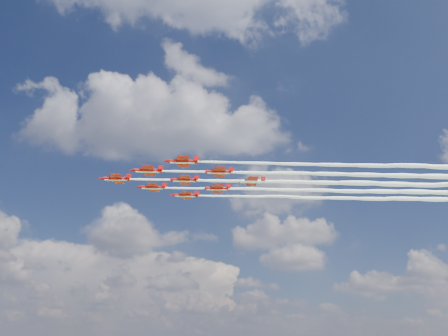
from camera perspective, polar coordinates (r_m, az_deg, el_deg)
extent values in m
cylinder|color=red|center=(134.10, -13.93, -1.37)|extent=(7.11, 1.27, 0.97)
cone|color=red|center=(135.02, -15.77, -1.32)|extent=(1.81, 1.05, 0.97)
cone|color=red|center=(133.36, -12.17, -1.41)|extent=(1.36, 0.94, 0.88)
ellipsoid|color=black|center=(134.59, -14.65, -1.19)|extent=(1.87, 0.88, 0.63)
cube|color=red|center=(134.00, -13.74, -1.39)|extent=(3.17, 8.25, 0.12)
cube|color=red|center=(133.46, -12.44, -1.41)|extent=(1.37, 3.23, 0.11)
cube|color=red|center=(133.72, -12.33, -1.09)|extent=(1.42, 0.18, 1.59)
cube|color=white|center=(133.95, -13.94, -1.55)|extent=(6.66, 1.08, 0.11)
cylinder|color=red|center=(125.98, -9.95, -0.33)|extent=(7.11, 1.27, 0.97)
cone|color=red|center=(126.61, -11.94, -0.28)|extent=(1.81, 1.05, 0.97)
cone|color=red|center=(125.53, -8.07, -0.36)|extent=(1.36, 0.94, 0.88)
ellipsoid|color=black|center=(126.36, -10.73, -0.14)|extent=(1.87, 0.88, 0.63)
cube|color=red|center=(125.91, -9.75, -0.35)|extent=(3.17, 8.25, 0.12)
cube|color=red|center=(125.59, -8.35, -0.36)|extent=(1.37, 3.23, 0.11)
cube|color=red|center=(125.87, -8.25, -0.02)|extent=(1.42, 0.18, 1.59)
cube|color=white|center=(125.82, -9.96, -0.51)|extent=(6.66, 1.08, 0.11)
cylinder|color=red|center=(139.11, -9.32, -2.51)|extent=(7.11, 1.27, 0.97)
cone|color=red|center=(139.68, -11.13, -2.47)|extent=(1.81, 1.05, 0.97)
cone|color=red|center=(138.70, -7.61, -2.56)|extent=(1.36, 0.94, 0.88)
ellipsoid|color=black|center=(139.46, -10.03, -2.34)|extent=(1.87, 0.88, 0.63)
cube|color=red|center=(139.05, -9.14, -2.54)|extent=(3.17, 8.25, 0.12)
cube|color=red|center=(138.76, -7.87, -2.55)|extent=(1.37, 3.23, 0.11)
cube|color=red|center=(139.01, -7.78, -2.24)|extent=(1.42, 0.18, 1.59)
cube|color=white|center=(138.96, -9.33, -2.69)|extent=(6.66, 1.08, 0.11)
cylinder|color=red|center=(118.60, -5.46, 0.86)|extent=(7.11, 1.27, 0.97)
cone|color=red|center=(118.89, -7.59, 0.90)|extent=(1.81, 1.05, 0.97)
cone|color=red|center=(118.48, -3.45, 0.82)|extent=(1.36, 0.94, 0.88)
ellipsoid|color=black|center=(118.85, -6.30, 1.05)|extent=(1.87, 0.88, 0.63)
cube|color=red|center=(118.56, -5.24, 0.83)|extent=(3.17, 8.25, 0.12)
cube|color=red|center=(118.49, -3.75, 0.82)|extent=(1.37, 3.23, 0.11)
cube|color=red|center=(118.80, -3.65, 1.18)|extent=(1.42, 0.18, 1.59)
cube|color=white|center=(118.43, -5.46, 0.66)|extent=(6.66, 1.08, 0.11)
cylinder|color=red|center=(131.70, -5.24, -1.57)|extent=(7.11, 1.27, 0.97)
cone|color=red|center=(131.97, -7.16, -1.53)|extent=(1.81, 1.05, 0.97)
cone|color=red|center=(131.59, -3.43, -1.61)|extent=(1.36, 0.94, 0.88)
ellipsoid|color=black|center=(131.93, -6.00, -1.39)|extent=(1.87, 0.88, 0.63)
cube|color=red|center=(131.67, -5.05, -1.59)|extent=(3.17, 8.25, 0.12)
cube|color=red|center=(131.60, -3.70, -1.60)|extent=(1.37, 3.23, 0.11)
cube|color=red|center=(131.88, -3.61, -1.28)|extent=(1.42, 0.18, 1.59)
cube|color=white|center=(131.55, -5.24, -1.75)|extent=(6.66, 1.08, 0.11)
cylinder|color=red|center=(145.00, -5.06, -3.56)|extent=(7.11, 1.27, 0.97)
cone|color=red|center=(145.24, -6.80, -3.52)|extent=(1.81, 1.05, 0.97)
cone|color=red|center=(144.90, -3.41, -3.59)|extent=(1.36, 0.94, 0.88)
ellipsoid|color=black|center=(145.21, -5.75, -3.39)|extent=(1.87, 0.88, 0.63)
cube|color=red|center=(144.97, -4.88, -3.58)|extent=(3.17, 8.25, 0.12)
cube|color=red|center=(144.91, -3.66, -3.59)|extent=(1.37, 3.23, 0.11)
cube|color=red|center=(145.17, -3.58, -3.29)|extent=(1.42, 0.18, 1.59)
cube|color=white|center=(144.86, -5.06, -3.72)|extent=(6.66, 1.08, 0.11)
cylinder|color=red|center=(125.08, -0.70, -0.51)|extent=(7.11, 1.27, 0.97)
cone|color=red|center=(125.00, -2.72, -0.47)|extent=(1.81, 1.05, 0.97)
cone|color=red|center=(125.30, 1.20, -0.55)|extent=(1.36, 0.94, 0.88)
ellipsoid|color=black|center=(125.18, -1.51, -0.33)|extent=(1.87, 0.88, 0.63)
cube|color=red|center=(125.08, -0.50, -0.54)|extent=(3.17, 8.25, 0.12)
cube|color=red|center=(125.26, 0.92, -0.55)|extent=(1.37, 3.23, 0.11)
cube|color=red|center=(125.57, 1.00, -0.21)|extent=(1.42, 0.18, 1.59)
cube|color=white|center=(124.92, -0.70, -0.70)|extent=(6.66, 1.08, 0.11)
cylinder|color=red|center=(138.30, -0.94, -2.70)|extent=(7.11, 1.27, 0.97)
cone|color=red|center=(138.22, -2.77, -2.66)|extent=(1.81, 1.05, 0.97)
cone|color=red|center=(138.49, 0.78, -2.73)|extent=(1.36, 0.94, 0.88)
ellipsoid|color=black|center=(138.38, -1.67, -2.53)|extent=(1.87, 0.88, 0.63)
cube|color=red|center=(138.30, -0.76, -2.72)|extent=(3.17, 8.25, 0.12)
cube|color=red|center=(138.46, 0.53, -2.72)|extent=(1.37, 3.23, 0.11)
cube|color=red|center=(138.74, 0.60, -2.41)|extent=(1.42, 0.18, 1.59)
cube|color=white|center=(138.15, -0.94, -2.87)|extent=(6.66, 1.08, 0.11)
cylinder|color=red|center=(132.40, 3.56, -1.74)|extent=(7.11, 1.27, 0.97)
cone|color=red|center=(131.99, 1.66, -1.71)|extent=(1.81, 1.05, 0.97)
cone|color=red|center=(132.93, 5.35, -1.77)|extent=(1.36, 0.94, 0.88)
ellipsoid|color=black|center=(132.36, 2.80, -1.56)|extent=(1.87, 0.88, 0.63)
cube|color=red|center=(132.44, 3.76, -1.76)|extent=(3.17, 8.25, 0.12)
cube|color=red|center=(132.84, 5.08, -1.76)|extent=(1.37, 3.23, 0.11)
cube|color=red|center=(133.15, 5.15, -1.44)|extent=(1.42, 0.18, 1.59)
cube|color=white|center=(132.25, 3.57, -1.92)|extent=(6.66, 1.08, 0.11)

